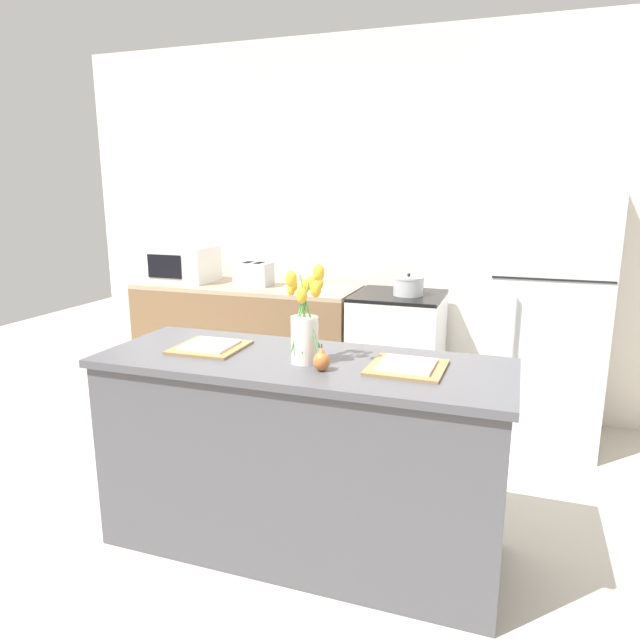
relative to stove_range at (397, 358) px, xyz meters
The scene contains 13 objects.
ground_plane 1.67m from the stove_range, 93.58° to the right, with size 10.00×10.00×0.00m, color beige.
back_wall 0.98m from the stove_range, 104.01° to the left, with size 5.20×0.08×2.70m.
kitchen_island 1.60m from the stove_range, 93.58° to the right, with size 1.80×0.66×0.90m.
back_counter 1.16m from the stove_range, behind, with size 1.68×0.60×0.92m.
stove_range is the anchor object (origin of this frame).
refrigerator 1.05m from the stove_range, ahead, with size 0.68×0.67×1.79m.
flower_vase 1.75m from the stove_range, 92.28° to the right, with size 0.18×0.17×0.43m.
pear_figurine 1.79m from the stove_range, 88.78° to the right, with size 0.07×0.07×0.11m.
plate_setting_left 1.74m from the stove_range, 109.48° to the right, with size 0.31×0.31×0.02m.
plate_setting_right 1.68m from the stove_range, 77.20° to the right, with size 0.31×0.31×0.02m.
toaster 1.22m from the stove_range, behind, with size 0.28×0.18×0.17m.
cooking_pot 0.53m from the stove_range, 23.46° to the right, with size 0.21×0.21×0.15m.
microwave 1.80m from the stove_range, behind, with size 0.48×0.37×0.27m.
Camera 1 is at (0.86, -2.21, 1.62)m, focal length 32.00 mm.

